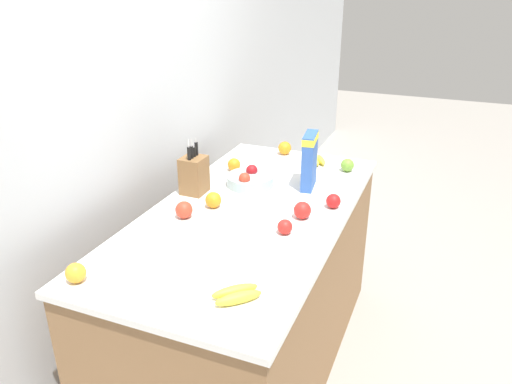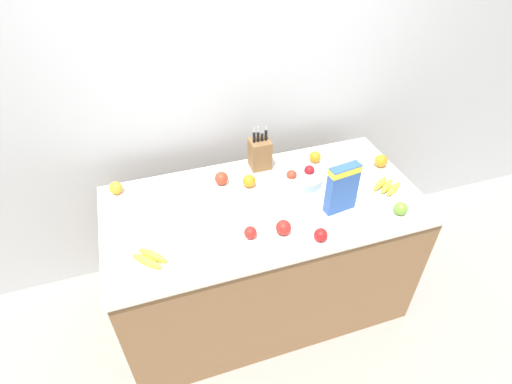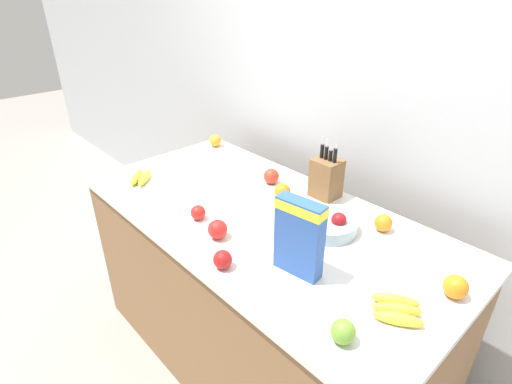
{
  "view_description": "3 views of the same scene",
  "coord_description": "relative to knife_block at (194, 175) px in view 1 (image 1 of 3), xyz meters",
  "views": [
    {
      "loc": [
        -1.99,
        -0.85,
        1.98
      ],
      "look_at": [
        -0.03,
        -0.04,
        1.04
      ],
      "focal_mm": 35.0,
      "sensor_mm": 36.0,
      "label": 1
    },
    {
      "loc": [
        -0.59,
        -1.63,
        2.44
      ],
      "look_at": [
        -0.03,
        0.05,
        0.98
      ],
      "focal_mm": 28.0,
      "sensor_mm": 36.0,
      "label": 2
    },
    {
      "loc": [
        1.12,
        -1.07,
        1.88
      ],
      "look_at": [
        -0.08,
        0.04,
        1.0
      ],
      "focal_mm": 28.0,
      "sensor_mm": 36.0,
      "label": 3
    }
  ],
  "objects": [
    {
      "name": "knife_block",
      "position": [
        0.0,
        0.0,
        0.0
      ],
      "size": [
        0.13,
        0.12,
        0.3
      ],
      "color": "brown",
      "rests_on": "counter"
    },
    {
      "name": "apple_leftmost",
      "position": [
        0.09,
        -0.71,
        -0.06
      ],
      "size": [
        0.07,
        0.07,
        0.07
      ],
      "primitive_type": "sphere",
      "color": "red",
      "rests_on": "counter"
    },
    {
      "name": "apple_by_knife_block",
      "position": [
        -0.07,
        -0.61,
        -0.06
      ],
      "size": [
        0.08,
        0.08,
        0.08
      ],
      "primitive_type": "sphere",
      "color": "red",
      "rests_on": "counter"
    },
    {
      "name": "orange_front_center",
      "position": [
        -0.89,
        0.01,
        -0.06
      ],
      "size": [
        0.08,
        0.08,
        0.08
      ],
      "primitive_type": "sphere",
      "color": "orange",
      "rests_on": "counter"
    },
    {
      "name": "banana_bunch_right",
      "position": [
        0.65,
        -0.45,
        -0.08
      ],
      "size": [
        0.2,
        0.18,
        0.04
      ],
      "rotation": [
        0.0,
        0.0,
        0.63
      ],
      "color": "yellow",
      "rests_on": "counter"
    },
    {
      "name": "banana_bunch_left",
      "position": [
        -0.76,
        -0.58,
        -0.08
      ],
      "size": [
        0.18,
        0.18,
        0.04
      ],
      "rotation": [
        0.0,
        0.0,
        5.43
      ],
      "color": "yellow",
      "rests_on": "counter"
    },
    {
      "name": "orange_mid_left",
      "position": [
        0.36,
        -0.06,
        -0.06
      ],
      "size": [
        0.08,
        0.08,
        0.08
      ],
      "primitive_type": "sphere",
      "color": "orange",
      "rests_on": "counter"
    },
    {
      "name": "apple_rightmost",
      "position": [
        -0.25,
        -0.58,
        -0.07
      ],
      "size": [
        0.07,
        0.07,
        0.07
      ],
      "primitive_type": "sphere",
      "color": "red",
      "rests_on": "counter"
    },
    {
      "name": "fruit_bowl",
      "position": [
        0.2,
        -0.23,
        -0.07
      ],
      "size": [
        0.25,
        0.25,
        0.1
      ],
      "color": "#99B2B7",
      "rests_on": "counter"
    },
    {
      "name": "ground_plane",
      "position": [
        -0.09,
        -0.35,
        -1.03
      ],
      "size": [
        14.0,
        14.0,
        0.0
      ],
      "primitive_type": "plane",
      "color": "gray"
    },
    {
      "name": "orange_front_left",
      "position": [
        -0.13,
        -0.17,
        -0.06
      ],
      "size": [
        0.08,
        0.08,
        0.08
      ],
      "primitive_type": "sphere",
      "color": "orange",
      "rests_on": "counter"
    },
    {
      "name": "apple_middle",
      "position": [
        0.6,
        -0.67,
        -0.06
      ],
      "size": [
        0.08,
        0.08,
        0.08
      ],
      "primitive_type": "sphere",
      "color": "#6B9E33",
      "rests_on": "counter"
    },
    {
      "name": "orange_near_bowl",
      "position": [
        0.74,
        -0.24,
        -0.06
      ],
      "size": [
        0.08,
        0.08,
        0.08
      ],
      "primitive_type": "sphere",
      "color": "orange",
      "rests_on": "counter"
    },
    {
      "name": "counter",
      "position": [
        -0.09,
        -0.35,
        -0.56
      ],
      "size": [
        1.83,
        0.9,
        0.93
      ],
      "color": "olive",
      "rests_on": "ground_plane"
    },
    {
      "name": "cereal_box",
      "position": [
        0.29,
        -0.53,
        0.06
      ],
      "size": [
        0.19,
        0.08,
        0.29
      ],
      "rotation": [
        0.0,
        0.0,
        0.14
      ],
      "color": "#2D56A8",
      "rests_on": "counter"
    },
    {
      "name": "wall_back",
      "position": [
        -0.09,
        0.32,
        0.27
      ],
      "size": [
        9.0,
        0.06,
        2.6
      ],
      "color": "silver",
      "rests_on": "ground_plane"
    },
    {
      "name": "apple_near_bananas",
      "position": [
        -0.28,
        -0.1,
        -0.06
      ],
      "size": [
        0.08,
        0.08,
        0.08
      ],
      "primitive_type": "sphere",
      "color": "red",
      "rests_on": "counter"
    }
  ]
}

